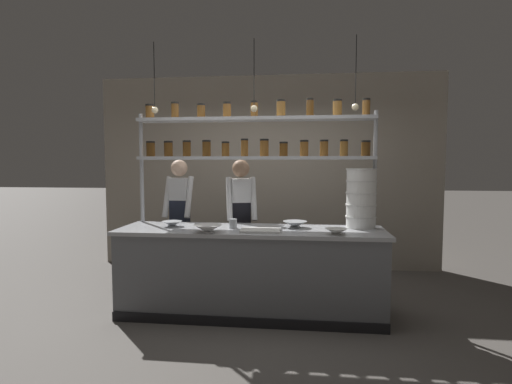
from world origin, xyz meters
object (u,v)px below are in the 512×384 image
object	(u,v)px
chef_center	(241,218)
chef_left	(180,215)
container_stack	(361,198)
prep_bowl_center_back	(336,232)
cutting_board	(261,230)
serving_cup_front	(233,224)
prep_bowl_near_right	(295,225)
prep_bowl_near_left	(172,224)
prep_bowl_center_front	(208,229)
spice_shelf_unit	(254,143)

from	to	relation	value
chef_center	chef_left	bearing A→B (deg)	153.00
container_stack	prep_bowl_center_back	world-z (taller)	container_stack
cutting_board	serving_cup_front	bearing A→B (deg)	151.94
cutting_board	prep_bowl_near_right	distance (m)	0.44
chef_left	prep_bowl_near_right	distance (m)	1.62
cutting_board	serving_cup_front	size ratio (longest dim) A/B	3.99
cutting_board	prep_bowl_near_right	world-z (taller)	prep_bowl_near_right
chef_left	prep_bowl_near_right	world-z (taller)	chef_left
chef_center	container_stack	world-z (taller)	chef_center
chef_left	prep_bowl_near_right	bearing A→B (deg)	-21.64
prep_bowl_near_left	prep_bowl_center_front	xyz separation A→B (m)	(0.47, -0.31, 0.01)
spice_shelf_unit	prep_bowl_near_right	size ratio (longest dim) A/B	10.38
cutting_board	prep_bowl_center_back	world-z (taller)	prep_bowl_center_back
cutting_board	prep_bowl_near_left	distance (m)	1.01
chef_center	prep_bowl_near_right	xyz separation A→B (m)	(0.66, -0.49, 0.01)
chef_left	prep_bowl_center_back	world-z (taller)	chef_left
spice_shelf_unit	cutting_board	distance (m)	1.04
prep_bowl_center_front	prep_bowl_center_back	bearing A→B (deg)	1.33
spice_shelf_unit	chef_left	size ratio (longest dim) A/B	1.63
prep_bowl_near_left	serving_cup_front	distance (m)	0.68
prep_bowl_center_front	serving_cup_front	distance (m)	0.34
prep_bowl_center_back	prep_bowl_near_right	size ratio (longest dim) A/B	0.83
prep_bowl_near_left	chef_left	bearing A→B (deg)	101.21
chef_left	spice_shelf_unit	bearing A→B (deg)	-21.25
chef_left	prep_bowl_center_front	xyz separation A→B (m)	(0.62, -1.06, 0.01)
chef_left	container_stack	world-z (taller)	chef_left
prep_bowl_near_right	prep_bowl_near_left	bearing A→B (deg)	-176.75
serving_cup_front	container_stack	bearing A→B (deg)	8.51
spice_shelf_unit	prep_bowl_near_left	distance (m)	1.27
prep_bowl_near_left	prep_bowl_center_front	world-z (taller)	prep_bowl_center_front
prep_bowl_near_left	prep_bowl_center_front	distance (m)	0.57
spice_shelf_unit	cutting_board	bearing A→B (deg)	-75.46
prep_bowl_near_left	serving_cup_front	size ratio (longest dim) A/B	2.17
chef_center	prep_bowl_near_left	distance (m)	0.88
chef_center	prep_bowl_center_back	xyz separation A→B (m)	(1.06, -0.85, -0.00)
cutting_board	prep_bowl_center_back	xyz separation A→B (m)	(0.74, -0.08, 0.02)
prep_bowl_near_left	prep_bowl_center_front	bearing A→B (deg)	-33.59
prep_bowl_center_back	prep_bowl_near_right	distance (m)	0.54
spice_shelf_unit	prep_bowl_near_left	xyz separation A→B (m)	(-0.86, -0.30, -0.89)
spice_shelf_unit	prep_bowl_center_front	world-z (taller)	spice_shelf_unit
prep_bowl_near_right	serving_cup_front	world-z (taller)	serving_cup_front
chef_center	spice_shelf_unit	bearing A→B (deg)	-69.22
prep_bowl_near_right	container_stack	bearing A→B (deg)	7.04
prep_bowl_near_left	serving_cup_front	bearing A→B (deg)	-3.38
chef_left	serving_cup_front	xyz separation A→B (m)	(0.83, -0.78, 0.02)
prep_bowl_near_left	spice_shelf_unit	bearing A→B (deg)	18.90
container_stack	prep_bowl_near_left	size ratio (longest dim) A/B	2.91
prep_bowl_near_left	cutting_board	bearing A→B (deg)	-11.77
prep_bowl_center_back	serving_cup_front	distance (m)	1.09
chef_left	serving_cup_front	size ratio (longest dim) A/B	16.49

